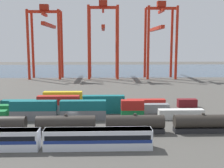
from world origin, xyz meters
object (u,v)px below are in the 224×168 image
Objects in this scene: shipping_container_5 at (83,115)px; shipping_container_22 at (105,104)px; gantry_crane_central at (103,33)px; freight_tank_row at (101,124)px; gantry_crane_east at (159,33)px; passenger_train at (42,138)px; shipping_container_3 at (34,115)px; gantry_crane_west at (46,33)px.

shipping_container_5 is 15.13m from shipping_container_22.
gantry_crane_central reaches higher than shipping_container_5.
freight_tank_row is 1.34× the size of gantry_crane_east.
shipping_container_22 is at bearing 87.66° from freight_tank_row.
passenger_train is 22.07m from shipping_container_3.
shipping_container_22 is 91.26m from gantry_crane_west.
shipping_container_3 is (-6.72, 21.01, -0.84)m from passenger_train.
gantry_crane_central is (33.66, -0.62, 0.46)m from gantry_crane_west.
passenger_train is at bearing -79.26° from gantry_crane_west.
freight_tank_row is at bearing -107.75° from gantry_crane_east.
gantry_crane_east is at bearing 68.70° from passenger_train.
shipping_container_3 is at bearing 146.93° from freight_tank_row.
gantry_crane_west reaches higher than freight_tank_row.
shipping_container_3 is 99.31m from gantry_crane_central.
shipping_container_3 is at bearing 107.73° from passenger_train.
gantry_crane_west is at bearing 106.66° from shipping_container_5.
gantry_crane_central is (-0.49, 80.21, 25.54)m from shipping_container_22.
shipping_container_3 is (-17.84, 11.62, -0.82)m from freight_tank_row.
passenger_train is at bearing -72.27° from shipping_container_3.
shipping_container_22 is at bearing 36.51° from shipping_container_3.
shipping_container_5 is at bearing -73.34° from gantry_crane_west.
shipping_container_3 is 99.25m from gantry_crane_west.
freight_tank_row is 4.94× the size of shipping_container_5.
gantry_crane_west is at bearing 178.95° from gantry_crane_central.
gantry_crane_central reaches higher than freight_tank_row.
gantry_crane_west is at bearing 99.15° from shipping_container_3.
gantry_crane_east is (67.33, 0.50, 0.46)m from gantry_crane_west.
passenger_train is 118.40m from gantry_crane_central.
gantry_crane_central reaches higher than passenger_train.
freight_tank_row is 21.31m from shipping_container_3.
gantry_crane_west is at bearing 112.91° from shipping_container_22.
passenger_train is 3.48× the size of shipping_container_5.
gantry_crane_central is (11.68, 115.20, 24.69)m from passenger_train.
gantry_crane_west is (-28.37, 94.81, 25.08)m from shipping_container_5.
passenger_train is 3.48× the size of shipping_container_22.
freight_tank_row is at bearing -67.84° from shipping_container_5.
gantry_crane_east is at bearing 0.43° from gantry_crane_west.
shipping_container_3 is 1.00× the size of shipping_container_5.
shipping_container_5 is (13.11, 0.00, 0.00)m from shipping_container_3.
shipping_container_3 is 13.11m from shipping_container_5.
passenger_train is 37.06m from shipping_container_22.
passenger_train is 14.56m from freight_tank_row.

